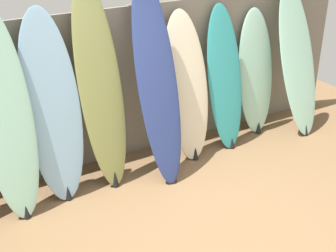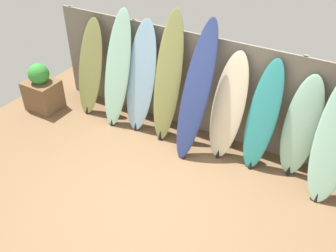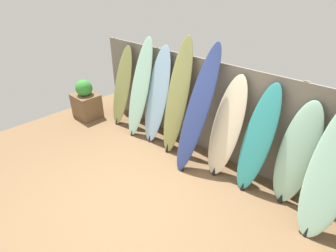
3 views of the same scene
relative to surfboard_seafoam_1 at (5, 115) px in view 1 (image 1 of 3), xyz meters
The scene contains 10 objects.
ground 2.44m from the surfboard_seafoam_1, 45.40° to the right, with size 7.68×7.68×0.00m, color brown.
fence_back 1.62m from the surfboard_seafoam_1, 15.27° to the left, with size 6.08×0.11×1.80m.
surfboard_seafoam_1 is the anchor object (origin of this frame).
surfboard_skyblue_2 0.47m from the surfboard_seafoam_1, ahead, with size 0.61×0.60×1.94m.
surfboard_olive_3 1.00m from the surfboard_seafoam_1, ahead, with size 0.48×0.64×2.19m.
surfboard_navy_4 1.59m from the surfboard_seafoam_1, ahead, with size 0.54×0.90×2.17m.
surfboard_cream_5 2.08m from the surfboard_seafoam_1, ahead, with size 0.59×0.60×1.74m.
surfboard_teal_6 2.64m from the surfboard_seafoam_1, ahead, with size 0.52×0.59×1.74m.
surfboard_seafoam_7 3.20m from the surfboard_seafoam_1, ahead, with size 0.54×0.43×1.63m.
surfboard_seafoam_8 3.70m from the surfboard_seafoam_1, ahead, with size 0.56×0.72×1.91m.
Camera 1 is at (-2.21, -2.67, 2.89)m, focal length 50.00 mm.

